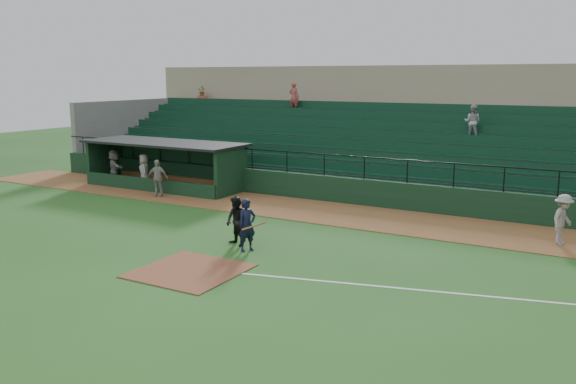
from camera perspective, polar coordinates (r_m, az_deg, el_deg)
The scene contains 12 objects.
ground at distance 18.86m, azimuth -7.55°, elevation -6.74°, with size 90.00×90.00×0.00m, color #205019.
warning_track at distance 25.46m, azimuth 3.33°, elevation -1.92°, with size 40.00×4.00×0.03m, color brown.
home_plate_dirt at distance 18.11m, azimuth -9.47°, elevation -7.51°, with size 3.00×3.00×0.03m, color brown.
foul_line at distance 16.76m, azimuth 17.94°, elevation -9.50°, with size 18.00×0.09×0.01m, color white.
stadium_structure at distance 32.79m, azimuth 9.94°, elevation 4.92°, with size 38.00×13.08×6.40m.
dugout at distance 31.85m, azimuth -11.32°, elevation 2.93°, with size 8.90×3.20×2.42m.
batter_at_plate at distance 19.70m, azimuth -3.97°, elevation -3.21°, with size 1.13×0.77×1.77m.
umpire at distance 20.36m, azimuth -5.00°, elevation -2.85°, with size 0.83×0.65×1.71m, color black.
runner at distance 22.43m, azimuth 25.03°, elevation -2.42°, with size 1.14×0.65×1.76m, color gray.
dugout_player_a at distance 29.17m, azimuth -12.50°, elevation 1.33°, with size 1.05×0.44×1.79m, color #9C9892.
dugout_player_b at distance 31.41m, azimuth -13.71°, elevation 1.96°, with size 0.87×0.57×1.78m, color #A29D98.
dugout_player_c at distance 33.10m, azimuth -16.44°, elevation 2.33°, with size 1.72×0.55×1.85m, color gray.
Camera 1 is at (10.90, -14.28, 5.76)m, focal length 36.79 mm.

